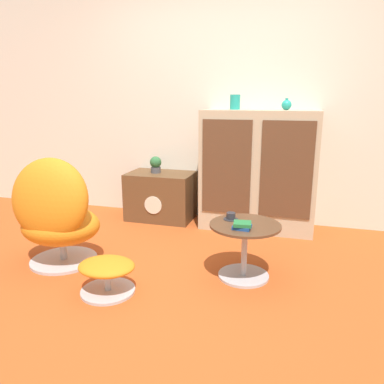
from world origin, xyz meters
The scene contains 12 objects.
ground_plane centered at (0.00, 0.00, 0.00)m, with size 12.00×12.00×0.00m, color #B74C1E.
wall_back centered at (0.00, 1.68, 1.30)m, with size 6.40×0.06×2.60m.
sideboard centered at (0.44, 1.41, 0.61)m, with size 1.15×0.49×1.22m.
tv_console centered at (-0.63, 1.41, 0.26)m, with size 0.72×0.48×0.52m.
egg_chair centered at (-1.00, 0.04, 0.43)m, with size 0.68×0.63×0.91m.
ottoman centered at (-0.40, -0.26, 0.16)m, with size 0.40×0.38×0.24m.
coffee_table centered at (0.49, 0.24, 0.26)m, with size 0.53×0.53×0.42m.
vase_leftmost centered at (0.18, 1.41, 1.29)m, with size 0.10×0.10×0.15m.
vase_inner_left centered at (0.68, 1.41, 1.26)m, with size 0.10×0.10×0.11m.
potted_plant centered at (-0.69, 1.41, 0.62)m, with size 0.13×0.13×0.18m.
teacup centered at (0.36, 0.32, 0.45)m, with size 0.11×0.11×0.05m.
book_stack centered at (0.48, 0.13, 0.45)m, with size 0.14×0.13×0.05m.
Camera 1 is at (0.84, -2.38, 1.33)m, focal length 35.00 mm.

